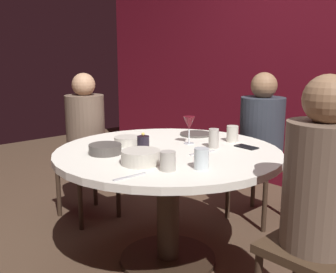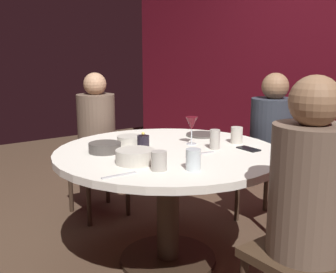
% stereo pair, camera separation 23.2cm
% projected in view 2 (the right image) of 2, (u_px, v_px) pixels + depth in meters
% --- Properties ---
extents(ground_plane, '(8.00, 8.00, 0.00)m').
position_uv_depth(ground_plane, '(168.00, 260.00, 2.49)').
color(ground_plane, '#4C3828').
extents(dining_table, '(1.34, 1.34, 0.73)m').
position_uv_depth(dining_table, '(168.00, 173.00, 2.37)').
color(dining_table, silver).
rests_on(dining_table, ground).
extents(seated_diner_left, '(0.40, 0.40, 1.14)m').
position_uv_depth(seated_diner_left, '(97.00, 129.00, 3.08)').
color(seated_diner_left, '#3F2D1E').
rests_on(seated_diner_left, ground).
extents(seated_diner_back, '(0.40, 0.40, 1.15)m').
position_uv_depth(seated_diner_back, '(273.00, 132.00, 2.91)').
color(seated_diner_back, '#3F2D1E').
rests_on(seated_diner_back, ground).
extents(seated_diner_right, '(0.40, 0.40, 1.21)m').
position_uv_depth(seated_diner_right, '(308.00, 190.00, 1.59)').
color(seated_diner_right, '#3F2D1E').
rests_on(seated_diner_right, ground).
extents(candle_holder, '(0.07, 0.07, 0.11)m').
position_uv_depth(candle_holder, '(143.00, 142.00, 2.33)').
color(candle_holder, black).
rests_on(candle_holder, dining_table).
extents(wine_glass, '(0.08, 0.08, 0.18)m').
position_uv_depth(wine_glass, '(192.00, 124.00, 2.45)').
color(wine_glass, silver).
rests_on(wine_glass, dining_table).
extents(dinner_plate, '(0.22, 0.22, 0.01)m').
position_uv_depth(dinner_plate, '(202.00, 135.00, 2.73)').
color(dinner_plate, '#4C4742').
rests_on(dinner_plate, dining_table).
extents(cell_phone, '(0.14, 0.08, 0.01)m').
position_uv_depth(cell_phone, '(248.00, 149.00, 2.34)').
color(cell_phone, black).
rests_on(cell_phone, dining_table).
extents(bowl_serving_large, '(0.19, 0.19, 0.06)m').
position_uv_depth(bowl_serving_large, '(105.00, 147.00, 2.27)').
color(bowl_serving_large, '#4C4742').
rests_on(bowl_serving_large, dining_table).
extents(bowl_salad_center, '(0.20, 0.20, 0.07)m').
position_uv_depth(bowl_salad_center, '(135.00, 156.00, 2.04)').
color(bowl_salad_center, beige).
rests_on(bowl_salad_center, dining_table).
extents(bowl_small_white, '(0.16, 0.16, 0.05)m').
position_uv_depth(bowl_small_white, '(130.00, 140.00, 2.48)').
color(bowl_small_white, beige).
rests_on(bowl_small_white, dining_table).
extents(cup_near_candle, '(0.07, 0.07, 0.11)m').
position_uv_depth(cup_near_candle, '(193.00, 159.00, 1.92)').
color(cup_near_candle, silver).
rests_on(cup_near_candle, dining_table).
extents(cup_by_left_diner, '(0.08, 0.08, 0.10)m').
position_uv_depth(cup_by_left_diner, '(159.00, 161.00, 1.92)').
color(cup_by_left_diner, '#B2ADA3').
rests_on(cup_by_left_diner, dining_table).
extents(cup_by_right_diner, '(0.06, 0.06, 0.12)m').
position_uv_depth(cup_by_right_diner, '(215.00, 139.00, 2.35)').
color(cup_by_right_diner, '#B2ADA3').
rests_on(cup_by_right_diner, dining_table).
extents(cup_center_front, '(0.08, 0.08, 0.10)m').
position_uv_depth(cup_center_front, '(237.00, 135.00, 2.50)').
color(cup_center_front, beige).
rests_on(cup_center_front, dining_table).
extents(fork_near_plate, '(0.04, 0.18, 0.01)m').
position_uv_depth(fork_near_plate, '(201.00, 154.00, 2.23)').
color(fork_near_plate, '#B7B7BC').
rests_on(fork_near_plate, dining_table).
extents(knife_near_plate, '(0.02, 0.18, 0.01)m').
position_uv_depth(knife_near_plate, '(119.00, 175.00, 1.84)').
color(knife_near_plate, '#B7B7BC').
rests_on(knife_near_plate, dining_table).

